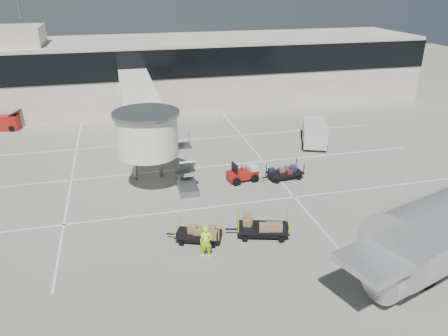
{
  "coord_description": "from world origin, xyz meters",
  "views": [
    {
      "loc": [
        -5.83,
        -24.21,
        14.68
      ],
      "look_at": [
        1.19,
        3.97,
        2.0
      ],
      "focal_mm": 35.0,
      "sensor_mm": 36.0,
      "label": 1
    }
  ],
  "objects": [
    {
      "name": "ground",
      "position": [
        0.0,
        0.0,
        0.0
      ],
      "size": [
        140.0,
        140.0,
        0.0
      ],
      "primitive_type": "plane",
      "color": "#9D988D",
      "rests_on": "ground"
    },
    {
      "name": "lane_markings",
      "position": [
        -0.67,
        9.33,
        0.01
      ],
      "size": [
        40.0,
        30.0,
        0.02
      ],
      "color": "silver",
      "rests_on": "ground"
    },
    {
      "name": "terminal",
      "position": [
        -0.35,
        29.94,
        4.11
      ],
      "size": [
        64.0,
        12.11,
        15.2
      ],
      "color": "beige",
      "rests_on": "ground"
    },
    {
      "name": "jet_bridge",
      "position": [
        -3.97,
        12.26,
        4.28
      ],
      "size": [
        5.7,
        20.4,
        6.03
      ],
      "color": "white",
      "rests_on": "ground"
    },
    {
      "name": "baggage_tug",
      "position": [
        3.17,
        5.67,
        0.57
      ],
      "size": [
        2.55,
        1.86,
        1.56
      ],
      "rotation": [
        0.0,
        0.0,
        0.17
      ],
      "color": "#9B150E",
      "rests_on": "ground"
    },
    {
      "name": "suitcase_cart",
      "position": [
        6.47,
        5.2,
        0.46
      ],
      "size": [
        3.47,
        1.66,
        1.34
      ],
      "rotation": [
        0.0,
        0.0,
        0.1
      ],
      "color": "black",
      "rests_on": "ground"
    },
    {
      "name": "box_cart_near",
      "position": [
        2.18,
        -2.39,
        0.57
      ],
      "size": [
        3.97,
        2.4,
        1.53
      ],
      "rotation": [
        0.0,
        0.0,
        -0.28
      ],
      "color": "black",
      "rests_on": "ground"
    },
    {
      "name": "box_cart_far",
      "position": [
        -1.9,
        -1.96,
        0.49
      ],
      "size": [
        3.39,
        2.26,
        1.32
      ],
      "rotation": [
        0.0,
        0.0,
        -0.37
      ],
      "color": "black",
      "rests_on": "ground"
    },
    {
      "name": "ground_worker",
      "position": [
        -1.75,
        -3.65,
        0.99
      ],
      "size": [
        0.79,
        0.59,
        1.97
      ],
      "primitive_type": "imported",
      "rotation": [
        0.0,
        0.0,
        -0.18
      ],
      "color": "#C2FF1A",
      "rests_on": "ground"
    },
    {
      "name": "minivan",
      "position": [
        12.19,
        12.23,
        1.19
      ],
      "size": [
        3.89,
        5.61,
        1.98
      ],
      "rotation": [
        0.0,
        0.0,
        -0.38
      ],
      "color": "silver",
      "rests_on": "ground"
    },
    {
      "name": "belt_loader",
      "position": [
        -18.07,
        23.99,
        0.81
      ],
      "size": [
        4.61,
        2.48,
        2.11
      ],
      "rotation": [
        0.0,
        0.0,
        -0.2
      ],
      "color": "#9B150E",
      "rests_on": "ground"
    }
  ]
}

